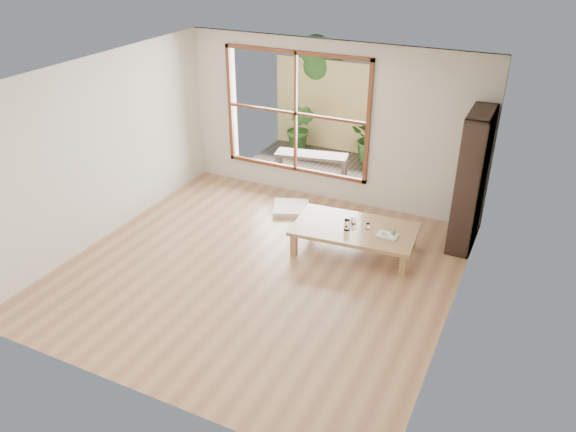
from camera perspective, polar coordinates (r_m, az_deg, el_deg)
name	(u,v)px	position (r m, az deg, el deg)	size (l,w,h in m)	color
ground	(260,269)	(7.63, -2.86, -5.36)	(5.00, 5.00, 0.00)	tan
low_table	(355,230)	(7.92, 6.79, -1.43)	(1.77, 1.10, 0.37)	#9E754C
floor_cushion	(291,208)	(9.09, 0.30, 0.81)	(0.56, 0.56, 0.08)	white
bookshelf	(471,181)	(8.17, 18.13, 3.44)	(0.32, 0.89, 1.98)	#30201A
glass_tall	(347,225)	(7.78, 6.01, -0.91)	(0.08, 0.08, 0.16)	silver
glass_mid	(368,226)	(7.85, 8.11, -1.05)	(0.06, 0.06, 0.09)	silver
glass_short	(354,221)	(7.97, 6.69, -0.49)	(0.07, 0.07, 0.09)	silver
glass_small	(348,223)	(7.92, 6.14, -0.70)	(0.06, 0.06, 0.08)	silver
food_tray	(389,234)	(7.75, 10.18, -1.86)	(0.29, 0.21, 0.09)	white
deck	(321,168)	(10.71, 3.35, 4.89)	(2.80, 2.00, 0.05)	#3C322B
garden_bench	(311,157)	(10.21, 2.39, 6.02)	(1.35, 0.63, 0.41)	#30201A
bamboo_fence	(342,108)	(11.28, 5.48, 10.89)	(2.80, 0.06, 1.80)	tan
shrub_right	(375,138)	(10.86, 8.80, 7.88)	(0.89, 0.77, 0.99)	#2F6224
shrub_left	(300,128)	(11.24, 1.25, 8.93)	(0.55, 0.44, 1.00)	#2F6224
garden_tree	(317,64)	(11.60, 2.96, 15.17)	(1.04, 0.85, 2.22)	#4C3D2D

